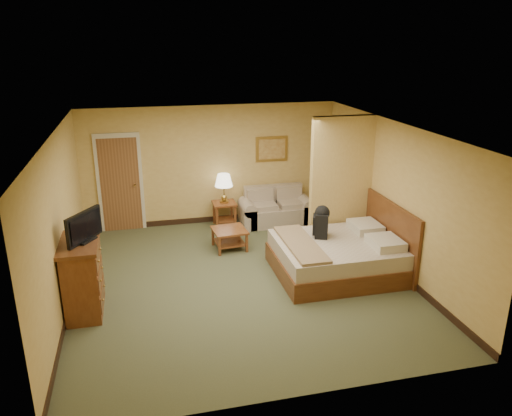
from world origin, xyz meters
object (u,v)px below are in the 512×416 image
object	(u,v)px
coffee_table	(229,235)
dresser	(83,277)
loveseat	(276,212)
bed	(343,255)

from	to	relation	value
coffee_table	dresser	bearing A→B (deg)	-144.75
loveseat	bed	xyz separation A→B (m)	(0.46, -2.67, 0.07)
loveseat	bed	bearing A→B (deg)	-80.24
dresser	coffee_table	bearing A→B (deg)	35.25
loveseat	dresser	size ratio (longest dim) A/B	1.42
loveseat	bed	distance (m)	2.71
loveseat	coffee_table	bearing A→B (deg)	-137.44
coffee_table	bed	size ratio (longest dim) A/B	0.31
loveseat	bed	world-z (taller)	bed
coffee_table	dresser	xyz separation A→B (m)	(-2.55, -1.80, 0.28)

